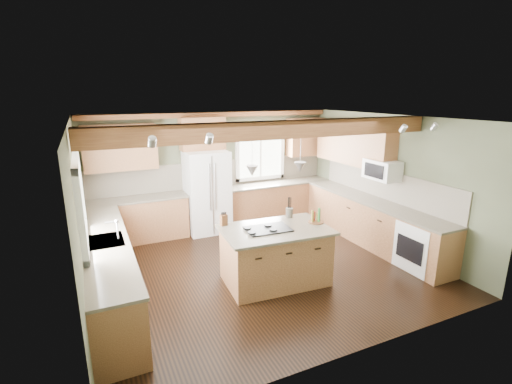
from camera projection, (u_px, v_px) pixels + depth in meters
name	position (u px, v px, depth m)	size (l,w,h in m)	color
floor	(261.00, 267.00, 6.60)	(5.60, 5.60, 0.00)	black
ceiling	(262.00, 118.00, 5.92)	(5.60, 5.60, 0.00)	silver
wall_back	(214.00, 170.00, 8.45)	(5.60, 5.60, 0.00)	#474C36
wall_left	(79.00, 220.00, 5.12)	(5.00, 5.00, 0.00)	#474C36
wall_right	(388.00, 181.00, 7.40)	(5.00, 5.00, 0.00)	#474C36
ceiling_beam	(278.00, 130.00, 5.47)	(5.55, 0.26, 0.26)	#502817
soffit_trim	(214.00, 115.00, 8.04)	(5.55, 0.20, 0.10)	#502817
backsplash_back	(214.00, 174.00, 8.46)	(5.58, 0.03, 0.58)	brown
backsplash_right	(385.00, 185.00, 7.46)	(0.03, 3.70, 0.58)	brown
base_cab_back_left	(138.00, 220.00, 7.68)	(2.02, 0.60, 0.88)	brown
counter_back_left	(136.00, 199.00, 7.56)	(2.06, 0.64, 0.04)	#453C32
base_cab_back_right	(277.00, 201.00, 9.02)	(2.62, 0.60, 0.88)	brown
counter_back_right	(278.00, 183.00, 8.90)	(2.66, 0.64, 0.04)	#453C32
base_cab_left	(109.00, 270.00, 5.51)	(0.60, 3.70, 0.88)	brown
counter_left	(105.00, 242.00, 5.39)	(0.64, 3.74, 0.04)	#453C32
base_cab_right	(371.00, 223.00, 7.54)	(0.60, 3.70, 0.88)	brown
counter_right	(373.00, 201.00, 7.42)	(0.64, 3.74, 0.04)	#453C32
upper_cab_back_left	(120.00, 148.00, 7.32)	(1.40, 0.35, 0.90)	brown
upper_cab_over_fridge	(202.00, 134.00, 7.96)	(0.96, 0.35, 0.70)	brown
upper_cab_right	(353.00, 143.00, 7.95)	(0.35, 2.20, 0.90)	brown
upper_cab_back_corner	(305.00, 137.00, 9.06)	(0.90, 0.35, 0.90)	brown
window_left	(79.00, 201.00, 5.11)	(0.04, 1.60, 1.05)	white
window_back	(260.00, 156.00, 8.84)	(1.10, 0.04, 1.00)	white
sink	(105.00, 241.00, 5.39)	(0.50, 0.65, 0.03)	#262628
faucet	(118.00, 230.00, 5.43)	(0.02, 0.02, 0.28)	#B2B2B7
dishwasher	(118.00, 317.00, 4.38)	(0.60, 0.60, 0.84)	white
oven	(422.00, 246.00, 6.40)	(0.60, 0.72, 0.84)	white
microwave	(382.00, 170.00, 7.20)	(0.40, 0.70, 0.38)	white
pendant_left	(252.00, 171.00, 5.48)	(0.18, 0.18, 0.16)	#B2B2B7
pendant_right	(300.00, 167.00, 5.75)	(0.18, 0.18, 0.16)	#B2B2B7
refrigerator	(207.00, 192.00, 8.10)	(0.90, 0.74, 1.80)	white
island	(275.00, 256.00, 5.99)	(1.59, 0.97, 0.88)	brown
island_top	(276.00, 230.00, 5.87)	(1.70, 1.08, 0.04)	#453C32
cooktop	(268.00, 229.00, 5.81)	(0.69, 0.46, 0.02)	black
knife_block	(224.00, 220.00, 5.98)	(0.11, 0.08, 0.18)	brown
utensil_crock	(289.00, 213.00, 6.38)	(0.12, 0.12, 0.16)	#484039
bottle_tray	(316.00, 216.00, 6.10)	(0.25, 0.25, 0.23)	brown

